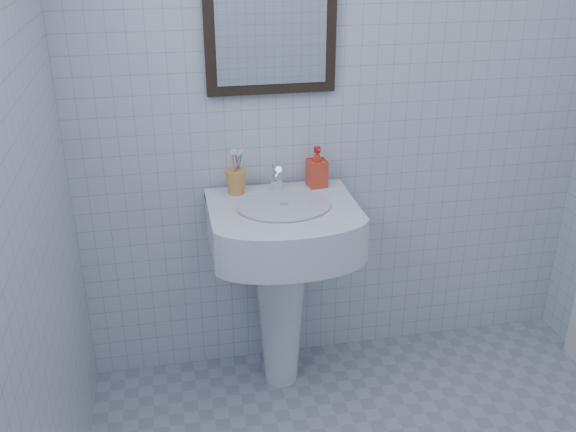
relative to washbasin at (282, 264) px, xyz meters
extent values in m
cube|color=silver|center=(0.30, 0.21, 0.66)|extent=(2.20, 0.02, 2.50)
cone|color=white|center=(0.00, 0.02, -0.23)|extent=(0.22, 0.22, 0.71)
cube|color=white|center=(0.00, -0.03, 0.19)|extent=(0.57, 0.41, 0.17)
cube|color=white|center=(0.00, 0.13, 0.26)|extent=(0.57, 0.10, 0.03)
cylinder|color=silver|center=(0.00, -0.06, 0.28)|extent=(0.35, 0.35, 0.01)
cylinder|color=white|center=(0.00, 0.11, 0.30)|extent=(0.05, 0.05, 0.05)
cylinder|color=white|center=(0.00, 0.09, 0.36)|extent=(0.03, 0.09, 0.08)
cylinder|color=white|center=(0.00, 0.12, 0.34)|extent=(0.03, 0.05, 0.09)
imported|color=red|center=(0.17, 0.12, 0.36)|extent=(0.08, 0.08, 0.16)
cube|color=black|center=(0.00, 0.20, 0.96)|extent=(0.50, 0.04, 0.62)
cube|color=white|center=(0.00, 0.18, 0.96)|extent=(0.42, 0.00, 0.54)
camera|label=1|loc=(-0.42, -2.24, 1.25)|focal=40.00mm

